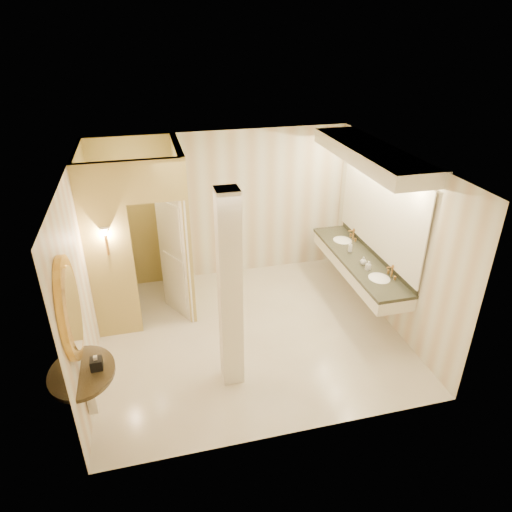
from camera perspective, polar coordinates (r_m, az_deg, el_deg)
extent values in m
plane|color=beige|center=(7.20, -0.82, -9.60)|extent=(4.50, 4.50, 0.00)
plane|color=white|center=(5.97, -1.00, 11.54)|extent=(4.50, 4.50, 0.00)
cube|color=silver|center=(8.26, -4.10, 6.22)|extent=(4.50, 0.02, 2.70)
cube|color=silver|center=(4.85, 4.61, -10.70)|extent=(4.50, 0.02, 2.70)
cube|color=silver|center=(6.41, -20.89, -2.28)|extent=(0.02, 4.00, 2.70)
cube|color=silver|center=(7.26, 16.66, 1.97)|extent=(0.02, 4.00, 2.70)
cube|color=#DCCE73|center=(7.48, -9.10, 3.59)|extent=(0.10, 1.50, 2.70)
cube|color=#DCCE73|center=(6.82, -17.86, 0.05)|extent=(0.65, 0.10, 2.70)
cube|color=#DCCE73|center=(6.39, -12.70, 9.16)|extent=(0.80, 0.10, 0.60)
cube|color=white|center=(7.24, -10.12, 0.01)|extent=(0.43, 0.72, 2.10)
cylinder|color=#B67C3A|center=(6.67, -18.13, 1.30)|extent=(0.03, 0.03, 0.30)
cone|color=white|center=(6.59, -18.38, 2.86)|extent=(0.14, 0.14, 0.14)
cube|color=white|center=(7.71, 12.68, -1.15)|extent=(0.60, 2.53, 0.24)
cube|color=black|center=(7.66, 12.78, -0.36)|extent=(0.64, 2.57, 0.05)
cube|color=black|center=(7.75, 14.69, 0.34)|extent=(0.03, 2.53, 0.10)
ellipsoid|color=white|center=(7.14, 15.11, -2.99)|extent=(0.40, 0.44, 0.15)
cylinder|color=#B67C3A|center=(7.17, 16.64, -1.88)|extent=(0.03, 0.03, 0.22)
ellipsoid|color=white|center=(8.21, 10.72, 1.69)|extent=(0.40, 0.44, 0.15)
cylinder|color=#B67C3A|center=(8.24, 12.07, 2.64)|extent=(0.03, 0.03, 0.22)
cube|color=white|center=(7.43, 15.36, 5.69)|extent=(0.03, 2.53, 1.40)
cube|color=white|center=(7.03, 14.26, 12.27)|extent=(0.75, 2.73, 0.22)
cylinder|color=black|center=(5.58, -20.94, -13.46)|extent=(0.90, 0.90, 0.05)
cube|color=white|center=(5.77, -20.03, -15.69)|extent=(0.10, 0.10, 0.60)
cylinder|color=gold|center=(5.09, -22.31, -6.12)|extent=(0.07, 0.90, 0.90)
cylinder|color=white|center=(5.08, -21.87, -6.08)|extent=(0.02, 0.72, 0.72)
cube|color=white|center=(5.63, -3.27, -4.66)|extent=(0.27, 0.27, 2.70)
cube|color=black|center=(5.50, -19.32, -12.60)|extent=(0.13, 0.13, 0.13)
imported|color=white|center=(8.05, -16.88, -2.98)|extent=(0.69, 0.92, 0.83)
imported|color=beige|center=(7.28, 13.85, -1.15)|extent=(0.08, 0.09, 0.15)
imported|color=silver|center=(7.42, 13.27, -0.57)|extent=(0.12, 0.12, 0.13)
imported|color=#C6B28C|center=(7.76, 11.70, 1.13)|extent=(0.08, 0.08, 0.19)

